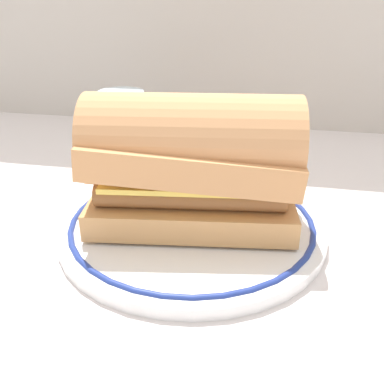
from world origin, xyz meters
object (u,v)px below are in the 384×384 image
at_px(butter_knife, 207,149).
at_px(drinking_glass, 124,134).
at_px(plate, 192,224).
at_px(sausage_sandwich, 192,161).

bearing_deg(butter_knife, drinking_glass, -145.96).
bearing_deg(drinking_glass, butter_knife, 34.04).
bearing_deg(butter_knife, plate, -84.62).
height_order(plate, drinking_glass, drinking_glass).
height_order(sausage_sandwich, drinking_glass, sausage_sandwich).
relative_size(plate, butter_knife, 1.93).
bearing_deg(sausage_sandwich, butter_knife, 88.21).
xyz_separation_m(sausage_sandwich, drinking_glass, (-0.13, 0.16, -0.03)).
distance_m(plate, sausage_sandwich, 0.07).
distance_m(sausage_sandwich, drinking_glass, 0.21).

